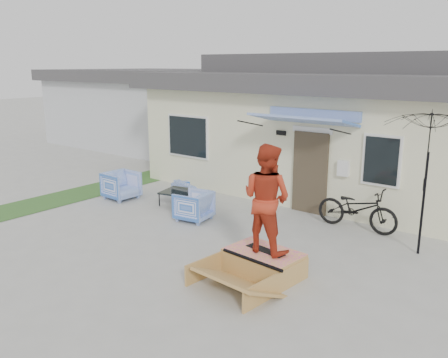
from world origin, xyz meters
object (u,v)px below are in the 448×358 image
Objects in this scene: loveseat at (191,187)px; skate_ramp at (264,263)px; patio_umbrella at (427,170)px; skater at (267,197)px; armchair_left at (121,184)px; bicycle at (357,204)px; armchair_right at (194,204)px; coffee_table at (179,198)px; skateboard at (265,250)px.

skate_ramp is at bearing 165.37° from loveseat.
loveseat is 0.63× the size of patio_umbrella.
armchair_left is at bearing -13.09° from skater.
bicycle is at bearing 89.34° from skate_ramp.
loveseat is 5.61m from skater.
armchair_right is at bearing 153.42° from loveseat.
loveseat is 4.94m from bicycle.
skater is at bearing 55.48° from armchair_right.
skater is (-1.94, -2.71, -0.28)m from patio_umbrella.
coffee_table is 0.37× the size of patio_umbrella.
bicycle is at bearing 92.42° from skateboard.
bicycle is 3.40m from skate_ramp.
skateboard is (0.00, 0.04, 0.25)m from skate_ramp.
skate_ramp is at bearing -86.91° from skateboard.
skater is at bearing -26.94° from coffee_table.
armchair_left reaches higher than skate_ramp.
bicycle is at bearing -94.00° from skater.
bicycle reaches higher than skateboard.
bicycle reaches higher than skate_ramp.
coffee_table is (0.38, -0.89, -0.07)m from loveseat.
bicycle is 0.98× the size of skater.
coffee_table is at bearing 104.02° from bicycle.
patio_umbrella is (1.58, -0.61, 1.14)m from bicycle.
skateboard is at bearing -0.00° from skater.
armchair_left is 8.06m from patio_umbrella.
skateboard is 1.00m from skater.
coffee_table is at bearing 161.52° from skateboard.
skateboard is 0.41× the size of skater.
loveseat is at bearing 112.99° from coffee_table.
bicycle reaches higher than armchair_left.
armchair_right is at bearing -23.59° from skater.
armchair_left is at bearing 173.33° from skateboard.
armchair_right reaches higher than loveseat.
armchair_left is 1.04× the size of coffee_table.
armchair_right is at bearing -90.59° from armchair_left.
skate_ramp is (-0.36, -3.36, -0.39)m from bicycle.
skate_ramp is (5.94, -1.65, -0.22)m from armchair_left.
skate_ramp reaches higher than coffee_table.
patio_umbrella reaches higher than skate_ramp.
patio_umbrella is (6.13, 0.58, 1.54)m from coffee_table.
armchair_right is 3.42m from skate_ramp.
skateboard is at bearing -26.94° from coffee_table.
armchair_right is 1.00× the size of skateboard.
armchair_right is (2.88, -0.14, -0.03)m from armchair_left.
skateboard is at bearing -125.53° from patio_umbrella.
loveseat is 5.48m from skateboard.
patio_umbrella is at bearing -79.91° from armchair_left.
patio_umbrella is (6.51, -0.31, 1.47)m from loveseat.
skate_ramp is at bearing 173.38° from bicycle.
coffee_table is 1.05× the size of skateboard.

